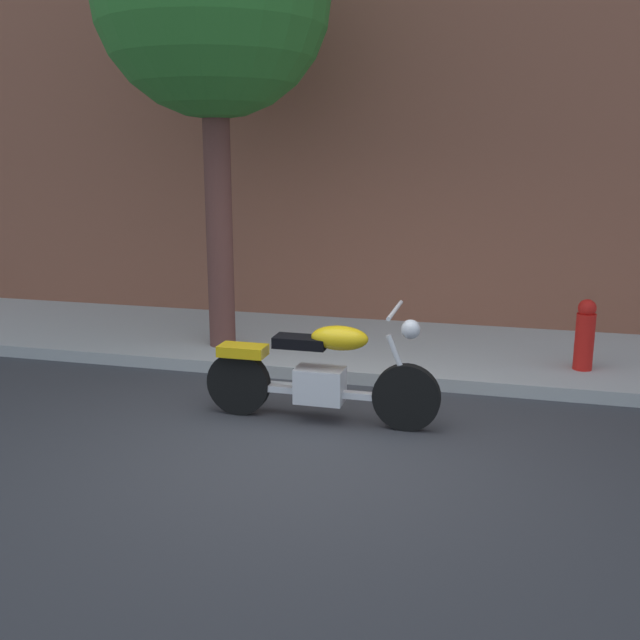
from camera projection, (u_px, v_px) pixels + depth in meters
ground_plane at (306, 445)px, 6.08m from camera, size 60.00×60.00×0.00m
sidewalk at (370, 348)px, 8.82m from camera, size 23.64×2.49×0.14m
motorcycle at (320, 373)px, 6.52m from camera, size 2.18×0.70×1.10m
street_tree at (212, 0)px, 7.82m from camera, size 2.60×2.60×5.36m
fire_hydrant at (584, 341)px, 7.66m from camera, size 0.20×0.20×0.91m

